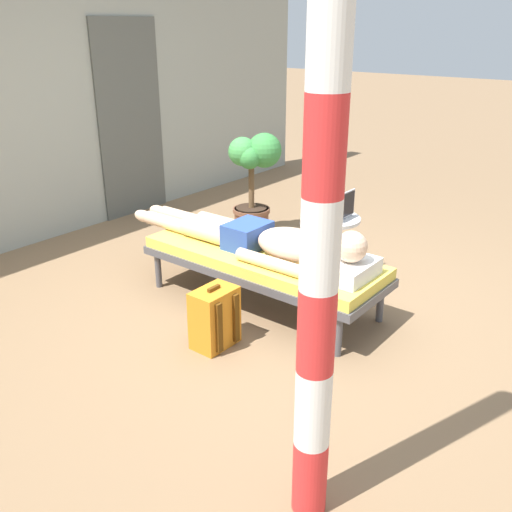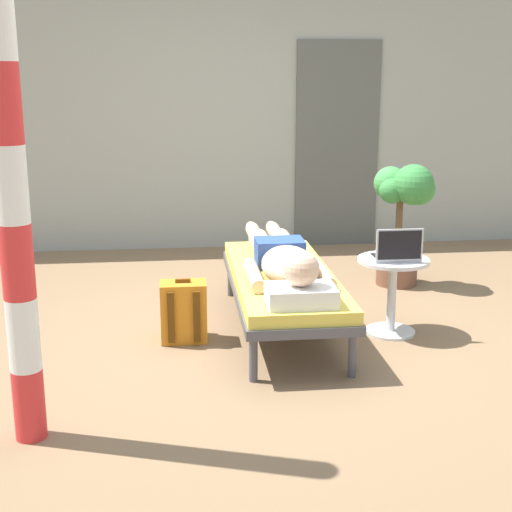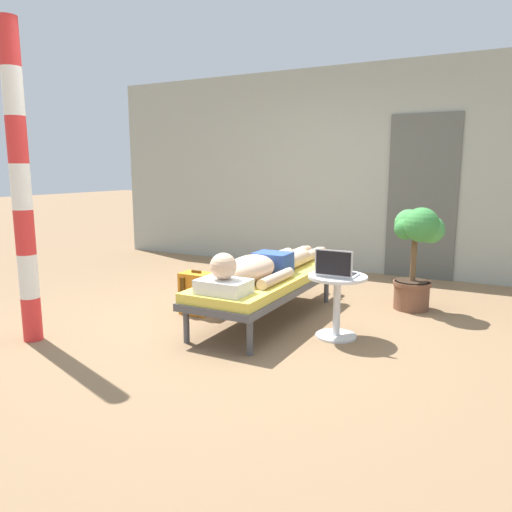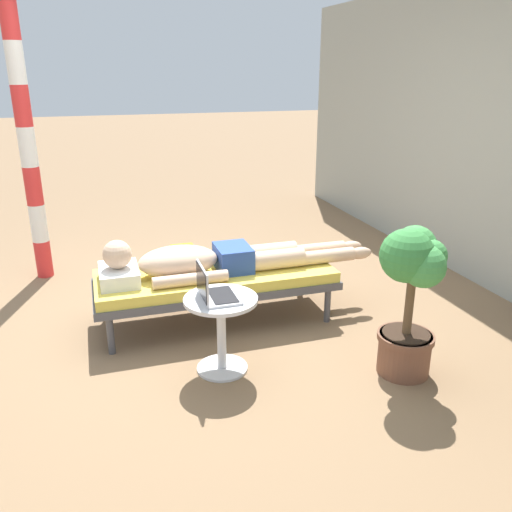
{
  "view_description": "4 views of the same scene",
  "coord_description": "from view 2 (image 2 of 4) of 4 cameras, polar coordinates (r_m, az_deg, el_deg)",
  "views": [
    {
      "loc": [
        -3.04,
        -2.22,
        1.98
      ],
      "look_at": [
        -0.22,
        0.0,
        0.5
      ],
      "focal_mm": 39.87,
      "sensor_mm": 36.0,
      "label": 1
    },
    {
      "loc": [
        -0.68,
        -4.53,
        1.72
      ],
      "look_at": [
        -0.15,
        0.15,
        0.53
      ],
      "focal_mm": 50.71,
      "sensor_mm": 36.0,
      "label": 2
    },
    {
      "loc": [
        2.0,
        -3.76,
        1.39
      ],
      "look_at": [
        -0.09,
        0.17,
        0.58
      ],
      "focal_mm": 34.45,
      "sensor_mm": 36.0,
      "label": 3
    },
    {
      "loc": [
        3.78,
        -0.71,
        1.92
      ],
      "look_at": [
        0.25,
        0.4,
        0.59
      ],
      "focal_mm": 37.18,
      "sensor_mm": 36.0,
      "label": 4
    }
  ],
  "objects": [
    {
      "name": "side_table",
      "position": [
        4.95,
        10.7,
        -2.07
      ],
      "size": [
        0.48,
        0.48,
        0.52
      ],
      "color": "silver",
      "rests_on": "ground"
    },
    {
      "name": "laptop",
      "position": [
        4.84,
        10.99,
        0.33
      ],
      "size": [
        0.31,
        0.24,
        0.23
      ],
      "color": "silver",
      "rests_on": "side_table"
    },
    {
      "name": "house_wall_back",
      "position": [
        7.31,
        -0.89,
        11.3
      ],
      "size": [
        7.6,
        0.2,
        2.7
      ],
      "primitive_type": "cube",
      "color": "#999E93",
      "rests_on": "ground"
    },
    {
      "name": "porch_post",
      "position": [
        3.42,
        -18.78,
        5.35
      ],
      "size": [
        0.15,
        0.15,
        2.48
      ],
      "color": "red",
      "rests_on": "ground"
    },
    {
      "name": "potted_plant",
      "position": [
        6.04,
        11.53,
        3.58
      ],
      "size": [
        0.49,
        0.46,
        1.02
      ],
      "color": "brown",
      "rests_on": "ground"
    },
    {
      "name": "house_door_panel",
      "position": [
        7.38,
        6.41,
        8.67
      ],
      "size": [
        0.84,
        0.03,
        2.04
      ],
      "primitive_type": "cube",
      "color": "#545651",
      "rests_on": "ground"
    },
    {
      "name": "backpack",
      "position": [
        4.8,
        -5.73,
        -4.42
      ],
      "size": [
        0.3,
        0.26,
        0.42
      ],
      "color": "orange",
      "rests_on": "ground"
    },
    {
      "name": "ground_plane",
      "position": [
        4.9,
        1.95,
        -6.39
      ],
      "size": [
        40.0,
        40.0,
        0.0
      ],
      "primitive_type": "plane",
      "color": "#846647"
    },
    {
      "name": "person_reclining",
      "position": [
        4.83,
        2.19,
        -0.26
      ],
      "size": [
        0.53,
        2.17,
        0.32
      ],
      "color": "white",
      "rests_on": "lounge_chair"
    },
    {
      "name": "lounge_chair",
      "position": [
        4.92,
        2.09,
        -2.05
      ],
      "size": [
        0.68,
        1.86,
        0.42
      ],
      "color": "#4C4C51",
      "rests_on": "ground"
    }
  ]
}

